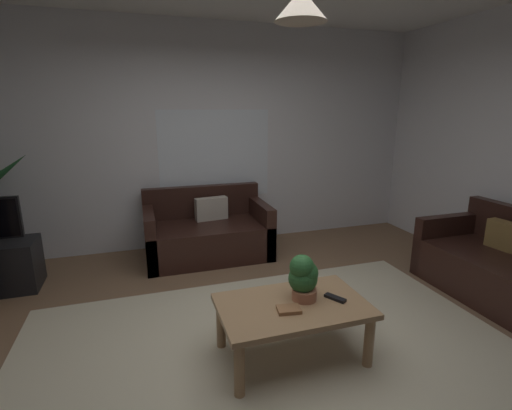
{
  "coord_description": "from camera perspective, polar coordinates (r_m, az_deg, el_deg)",
  "views": [
    {
      "loc": [
        -0.84,
        -2.35,
        1.78
      ],
      "look_at": [
        0.0,
        0.3,
        1.05
      ],
      "focal_mm": 26.06,
      "sensor_mm": 36.0,
      "label": 1
    }
  ],
  "objects": [
    {
      "name": "coffee_table",
      "position": [
        2.78,
        5.64,
        -16.01
      ],
      "size": [
        1.06,
        0.65,
        0.43
      ],
      "color": "#A87F56",
      "rests_on": "ground"
    },
    {
      "name": "potted_plant_on_table",
      "position": [
        2.75,
        7.31,
        -10.76
      ],
      "size": [
        0.22,
        0.22,
        0.34
      ],
      "color": "#B77051",
      "rests_on": "coffee_table"
    },
    {
      "name": "couch_under_window",
      "position": [
        4.6,
        -7.46,
        -4.49
      ],
      "size": [
        1.47,
        0.83,
        0.82
      ],
      "color": "black",
      "rests_on": "ground"
    },
    {
      "name": "book_on_table_0",
      "position": [
        2.65,
        5.06,
        -15.67
      ],
      "size": [
        0.17,
        0.14,
        0.03
      ],
      "primitive_type": "cube",
      "rotation": [
        0.0,
        0.0,
        -0.15
      ],
      "color": "#99663F",
      "rests_on": "coffee_table"
    },
    {
      "name": "wall_back",
      "position": [
        4.89,
        -7.81,
        10.15
      ],
      "size": [
        5.89,
        0.06,
        2.81
      ],
      "primitive_type": "cube",
      "color": "silver",
      "rests_on": "ground"
    },
    {
      "name": "couch_right_side",
      "position": [
        4.33,
        33.27,
        -8.11
      ],
      "size": [
        0.83,
        1.36,
        0.82
      ],
      "rotation": [
        0.0,
        0.0,
        -1.57
      ],
      "color": "black",
      "rests_on": "ground"
    },
    {
      "name": "rug",
      "position": [
        2.91,
        3.25,
        -22.93
      ],
      "size": [
        3.75,
        2.66,
        0.01
      ],
      "primitive_type": "cube",
      "color": "beige",
      "rests_on": "ground"
    },
    {
      "name": "remote_on_table_0",
      "position": [
        2.84,
        12.05,
        -13.78
      ],
      "size": [
        0.12,
        0.16,
        0.02
      ],
      "primitive_type": "cube",
      "rotation": [
        0.0,
        0.0,
        3.67
      ],
      "color": "black",
      "rests_on": "coffee_table"
    },
    {
      "name": "floor",
      "position": [
        3.07,
        1.82,
        -20.98
      ],
      "size": [
        5.77,
        4.84,
        0.02
      ],
      "primitive_type": "cube",
      "color": "brown",
      "rests_on": "ground"
    },
    {
      "name": "window_pane",
      "position": [
        4.9,
        -6.29,
        7.7
      ],
      "size": [
        1.44,
        0.01,
        1.14
      ],
      "primitive_type": "cube",
      "color": "white"
    },
    {
      "name": "pendant_lamp",
      "position": [
        2.46,
        6.94,
        28.17
      ],
      "size": [
        0.32,
        0.32,
        0.54
      ],
      "color": "black"
    }
  ]
}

